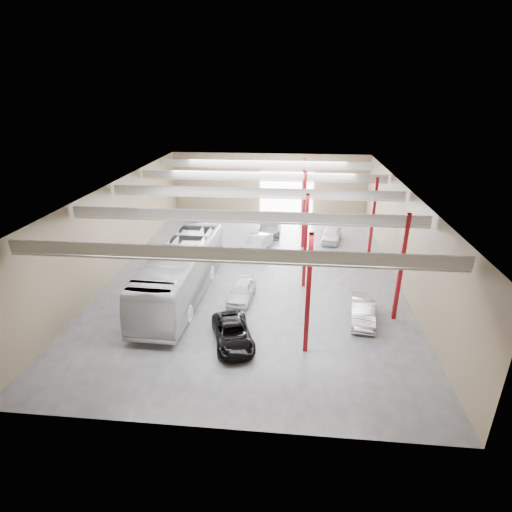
% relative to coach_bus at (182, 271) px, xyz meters
% --- Properties ---
extents(depot_shell, '(22.12, 32.12, 7.06)m').
position_rel_coach_bus_xyz_m(depot_shell, '(4.88, 4.62, 3.12)').
color(depot_shell, '#4F4F55').
rests_on(depot_shell, ground).
extents(coach_bus, '(3.49, 13.40, 3.71)m').
position_rel_coach_bus_xyz_m(coach_bus, '(0.00, 0.00, 0.00)').
color(coach_bus, silver).
rests_on(coach_bus, ground).
extents(black_sedan, '(3.32, 4.93, 1.25)m').
position_rel_coach_bus_xyz_m(black_sedan, '(4.39, -5.52, -1.23)').
color(black_sedan, black).
rests_on(black_sedan, ground).
extents(car_row_a, '(1.92, 4.03, 1.33)m').
position_rel_coach_bus_xyz_m(car_row_a, '(4.23, -0.32, -1.19)').
color(car_row_a, white).
rests_on(car_row_a, ground).
extents(car_row_b, '(2.76, 4.77, 1.49)m').
position_rel_coach_bus_xyz_m(car_row_b, '(4.44, 8.64, -1.11)').
color(car_row_b, silver).
rests_on(car_row_b, ground).
extents(car_row_c, '(2.20, 5.34, 1.55)m').
position_rel_coach_bus_xyz_m(car_row_c, '(5.31, 13.84, -1.08)').
color(car_row_c, slate).
rests_on(car_row_c, ground).
extents(car_right_near, '(1.87, 4.21, 1.34)m').
position_rel_coach_bus_xyz_m(car_right_near, '(12.19, -2.30, -1.18)').
color(car_right_near, '#ABAAAF').
rests_on(car_right_near, ground).
extents(car_right_far, '(2.42, 4.34, 1.40)m').
position_rel_coach_bus_xyz_m(car_right_far, '(11.36, 11.97, -1.16)').
color(car_right_far, white).
rests_on(car_right_far, ground).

